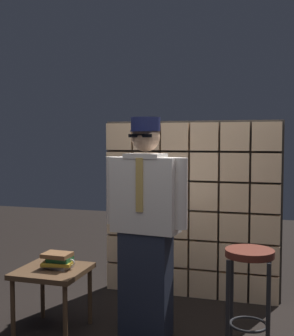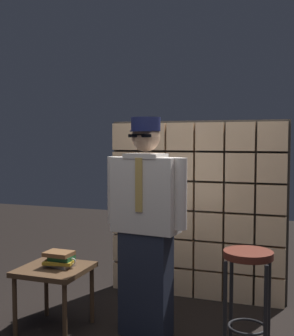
{
  "view_description": "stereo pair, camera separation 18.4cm",
  "coord_description": "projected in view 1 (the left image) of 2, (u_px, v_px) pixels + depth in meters",
  "views": [
    {
      "loc": [
        0.81,
        -2.67,
        1.52
      ],
      "look_at": [
        -0.14,
        0.52,
        1.31
      ],
      "focal_mm": 47.03,
      "sensor_mm": 36.0,
      "label": 1
    },
    {
      "loc": [
        0.98,
        -2.61,
        1.52
      ],
      "look_at": [
        -0.14,
        0.52,
        1.31
      ],
      "focal_mm": 47.03,
      "sensor_mm": 36.0,
      "label": 2
    }
  ],
  "objects": [
    {
      "name": "glass_block_wall",
      "position": [
        190.0,
        210.0,
        4.25
      ],
      "size": [
        1.73,
        0.1,
        1.73
      ],
      "color": "#E0B78C",
      "rests_on": "ground"
    },
    {
      "name": "coffee_mug",
      "position": [
        65.0,
        263.0,
        3.46
      ],
      "size": [
        0.13,
        0.08,
        0.09
      ],
      "color": "silver",
      "rests_on": "side_table"
    },
    {
      "name": "side_table",
      "position": [
        53.0,
        277.0,
        3.47
      ],
      "size": [
        0.52,
        0.52,
        0.51
      ],
      "color": "#513823",
      "rests_on": "ground"
    },
    {
      "name": "book_stack",
      "position": [
        58.0,
        260.0,
        3.47
      ],
      "size": [
        0.25,
        0.2,
        0.12
      ],
      "color": "gray",
      "rests_on": "side_table"
    },
    {
      "name": "bar_stool",
      "position": [
        249.0,
        277.0,
        3.06
      ],
      "size": [
        0.34,
        0.34,
        0.76
      ],
      "color": "#592319",
      "rests_on": "ground"
    },
    {
      "name": "standing_person",
      "position": [
        146.0,
        223.0,
        3.38
      ],
      "size": [
        0.68,
        0.31,
        1.69
      ],
      "rotation": [
        0.0,
        0.0,
        -0.12
      ],
      "color": "#1E2333",
      "rests_on": "ground"
    }
  ]
}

